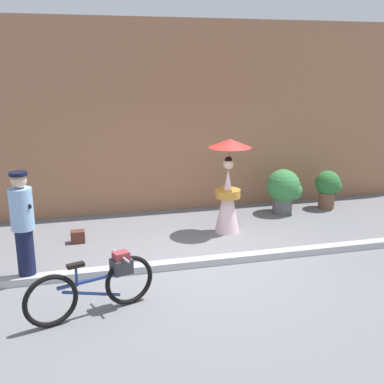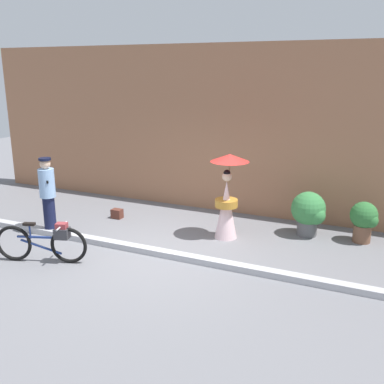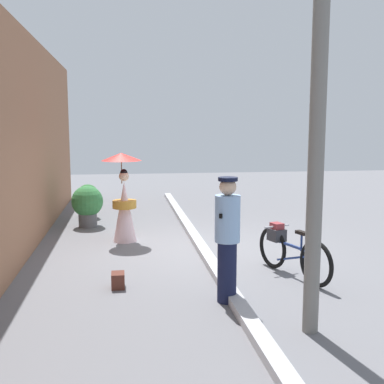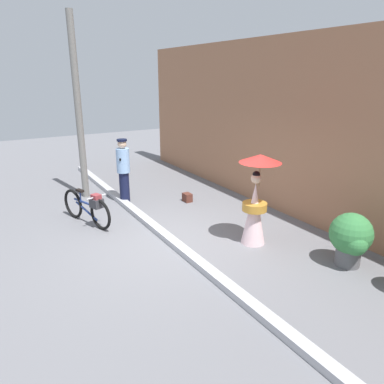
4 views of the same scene
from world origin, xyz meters
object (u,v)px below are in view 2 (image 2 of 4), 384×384
object	(u,v)px
potted_plant_small	(364,219)
backpack_on_pavement	(117,214)
bicycle_near_officer	(45,241)
person_officer	(48,194)
person_with_parasol	(227,196)
potted_plant_by_door	(309,212)

from	to	relation	value
potted_plant_small	backpack_on_pavement	bearing A→B (deg)	-171.68
bicycle_near_officer	person_officer	size ratio (longest dim) A/B	1.00
person_with_parasol	backpack_on_pavement	bearing A→B (deg)	178.03
bicycle_near_officer	potted_plant_by_door	bearing A→B (deg)	38.99
person_with_parasol	backpack_on_pavement	world-z (taller)	person_with_parasol
person_officer	person_with_parasol	distance (m)	3.91
potted_plant_by_door	potted_plant_small	size ratio (longest dim) A/B	1.12
potted_plant_small	bicycle_near_officer	bearing A→B (deg)	-146.80
bicycle_near_officer	backpack_on_pavement	xyz separation A→B (m)	(-0.21, 2.71, -0.29)
bicycle_near_officer	backpack_on_pavement	bearing A→B (deg)	94.47
person_with_parasol	person_officer	bearing A→B (deg)	-159.53
person_officer	potted_plant_small	world-z (taller)	person_officer
bicycle_near_officer	person_officer	distance (m)	1.66
bicycle_near_officer	backpack_on_pavement	world-z (taller)	bicycle_near_officer
potted_plant_small	backpack_on_pavement	size ratio (longest dim) A/B	3.43
bicycle_near_officer	potted_plant_by_door	size ratio (longest dim) A/B	1.74
bicycle_near_officer	potted_plant_by_door	distance (m)	5.49
potted_plant_by_door	person_with_parasol	bearing A→B (deg)	-152.06
person_officer	potted_plant_by_door	xyz separation A→B (m)	(5.26, 2.21, -0.36)
bicycle_near_officer	person_with_parasol	world-z (taller)	person_with_parasol
person_with_parasol	potted_plant_by_door	world-z (taller)	person_with_parasol
backpack_on_pavement	bicycle_near_officer	bearing A→B (deg)	-85.53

